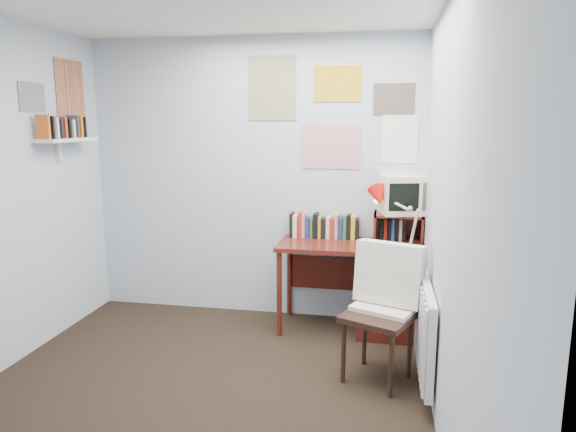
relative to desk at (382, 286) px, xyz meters
name	(u,v)px	position (x,y,z in m)	size (l,w,h in m)	color
ground	(186,413)	(-1.17, -1.48, -0.41)	(3.50, 3.50, 0.00)	black
back_wall	(253,179)	(-1.17, 0.27, 0.84)	(3.00, 0.02, 2.50)	#B2BECB
right_wall	(450,223)	(0.33, -1.48, 0.84)	(0.02, 3.50, 2.50)	#B2BECB
desk	(382,286)	(0.00, 0.00, 0.00)	(1.20, 0.55, 0.76)	#541A13
desk_chair	(378,317)	(-0.02, -0.85, 0.05)	(0.47, 0.45, 0.92)	black
desk_lamp	(419,224)	(0.27, -0.18, 0.58)	(0.31, 0.27, 0.45)	red
tv_riser	(398,228)	(0.12, 0.11, 0.48)	(0.40, 0.30, 0.25)	#541A13
crt_tv	(403,192)	(0.15, 0.13, 0.78)	(0.37, 0.34, 0.35)	beige
book_row	(324,225)	(-0.51, 0.18, 0.46)	(0.60, 0.14, 0.22)	#541A13
radiator	(426,331)	(0.29, -0.93, 0.01)	(0.09, 0.80, 0.60)	white
wall_shelf	(66,140)	(-2.57, -0.38, 1.21)	(0.20, 0.62, 0.24)	white
posters_back	(332,112)	(-0.47, 0.26, 1.44)	(1.20, 0.01, 0.90)	white
posters_left	(52,92)	(-2.67, -0.38, 1.59)	(0.01, 0.70, 0.60)	white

